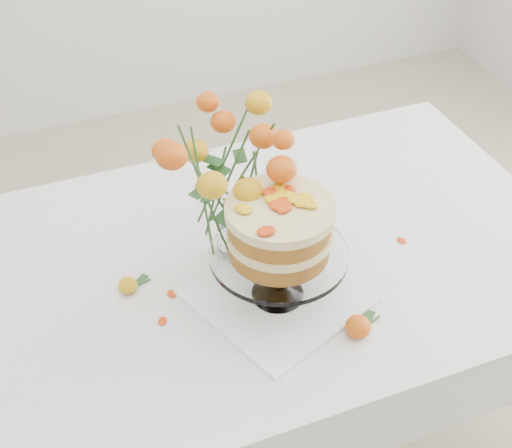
{
  "coord_description": "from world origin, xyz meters",
  "views": [
    {
      "loc": [
        -0.49,
        -1.14,
        1.88
      ],
      "look_at": [
        -0.07,
        -0.07,
        0.91
      ],
      "focal_mm": 50.0,
      "sensor_mm": 36.0,
      "label": 1
    }
  ],
  "objects": [
    {
      "name": "ground",
      "position": [
        0.0,
        0.0,
        0.0
      ],
      "size": [
        4.0,
        4.0,
        0.0
      ],
      "primitive_type": "plane",
      "color": "tan",
      "rests_on": "ground"
    },
    {
      "name": "table",
      "position": [
        0.0,
        0.0,
        0.67
      ],
      "size": [
        1.43,
        0.93,
        0.76
      ],
      "color": "#A47860",
      "rests_on": "ground"
    },
    {
      "name": "napkin",
      "position": [
        -0.05,
        -0.14,
        0.76
      ],
      "size": [
        0.41,
        0.41,
        0.01
      ],
      "primitive_type": "cube",
      "rotation": [
        0.0,
        0.0,
        0.37
      ],
      "color": "white",
      "rests_on": "table"
    },
    {
      "name": "cake_stand",
      "position": [
        -0.05,
        -0.14,
        0.94
      ],
      "size": [
        0.29,
        0.29,
        0.26
      ],
      "rotation": [
        0.0,
        0.0,
        -0.09
      ],
      "color": "white",
      "rests_on": "napkin"
    },
    {
      "name": "rose_vase",
      "position": [
        -0.09,
        0.01,
        1.01
      ],
      "size": [
        0.31,
        0.31,
        0.43
      ],
      "rotation": [
        0.0,
        0.0,
        0.13
      ],
      "color": "white",
      "rests_on": "table"
    },
    {
      "name": "loose_rose_near",
      "position": [
        -0.34,
        -0.0,
        0.77
      ],
      "size": [
        0.08,
        0.04,
        0.04
      ],
      "rotation": [
        0.0,
        0.0,
        0.29
      ],
      "color": "orange",
      "rests_on": "table"
    },
    {
      "name": "loose_rose_far",
      "position": [
        0.07,
        -0.3,
        0.78
      ],
      "size": [
        0.09,
        0.05,
        0.05
      ],
      "rotation": [
        0.0,
        0.0,
        0.35
      ],
      "color": "#C93D09",
      "rests_on": "table"
    },
    {
      "name": "stray_petal_a",
      "position": [
        -0.12,
        -0.1,
        0.76
      ],
      "size": [
        0.03,
        0.02,
        0.0
      ],
      "primitive_type": "ellipsoid",
      "color": "yellow",
      "rests_on": "table"
    },
    {
      "name": "stray_petal_b",
      "position": [
        -0.02,
        -0.14,
        0.76
      ],
      "size": [
        0.03,
        0.02,
        0.0
      ],
      "primitive_type": "ellipsoid",
      "color": "yellow",
      "rests_on": "table"
    },
    {
      "name": "stray_petal_c",
      "position": [
        0.02,
        -0.18,
        0.76
      ],
      "size": [
        0.03,
        0.02,
        0.0
      ],
      "primitive_type": "ellipsoid",
      "color": "yellow",
      "rests_on": "table"
    },
    {
      "name": "stray_petal_d",
      "position": [
        -0.26,
        -0.05,
        0.76
      ],
      "size": [
        0.03,
        0.02,
        0.0
      ],
      "primitive_type": "ellipsoid",
      "color": "yellow",
      "rests_on": "table"
    },
    {
      "name": "stray_petal_e",
      "position": [
        -0.3,
        -0.12,
        0.76
      ],
      "size": [
        0.03,
        0.02,
        0.0
      ],
      "primitive_type": "ellipsoid",
      "color": "yellow",
      "rests_on": "table"
    },
    {
      "name": "stray_petal_f",
      "position": [
        0.3,
        -0.08,
        0.76
      ],
      "size": [
        0.03,
        0.02,
        0.0
      ],
      "primitive_type": "ellipsoid",
      "color": "yellow",
      "rests_on": "table"
    }
  ]
}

